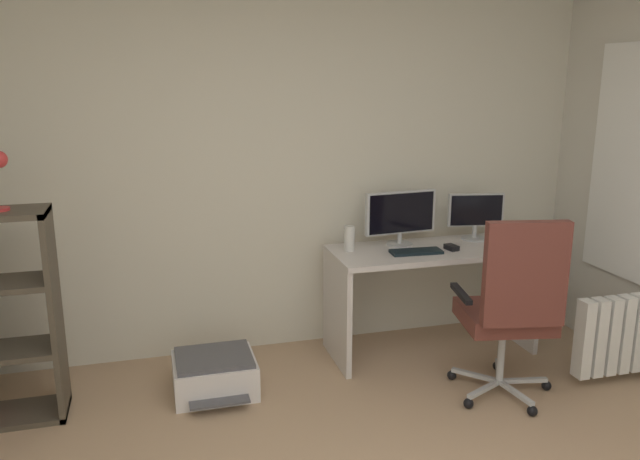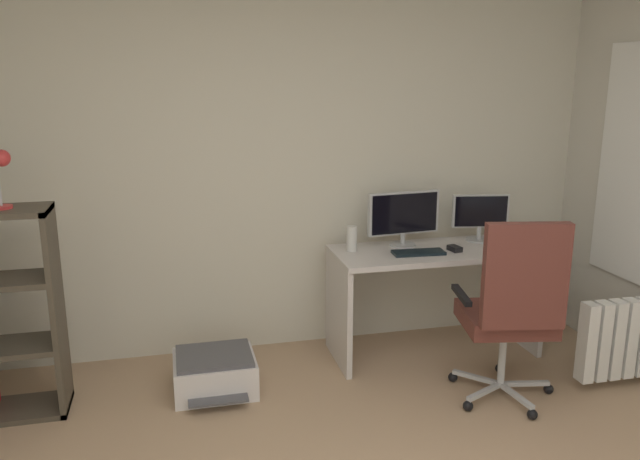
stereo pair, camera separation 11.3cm
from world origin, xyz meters
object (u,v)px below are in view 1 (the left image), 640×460
computer_mouse (452,247)px  keyboard (416,252)px  desk (432,276)px  desktop_speaker (349,238)px  monitor_secondary (476,213)px  printer (215,374)px  monitor_main (401,215)px  office_chair (512,304)px

computer_mouse → keyboard: bearing=172.8°
desk → desktop_speaker: (-0.57, 0.09, 0.29)m
monitor_secondary → desktop_speaker: bearing=-177.1°
keyboard → desktop_speaker: (-0.41, 0.17, 0.07)m
desk → keyboard: bearing=-152.0°
keyboard → desktop_speaker: bearing=160.2°
keyboard → computer_mouse: 0.26m
desktop_speaker → printer: bearing=-162.5°
monitor_main → computer_mouse: monitor_main is taller
desk → monitor_secondary: monitor_secondary is taller
desk → computer_mouse: size_ratio=13.90×
monitor_secondary → computer_mouse: 0.39m
monitor_secondary → keyboard: monitor_secondary is taller
desktop_speaker → office_chair: bearing=-51.1°
monitor_secondary → computer_mouse: (-0.28, -0.21, -0.18)m
keyboard → office_chair: office_chair is taller
computer_mouse → office_chair: office_chair is taller
monitor_main → office_chair: (0.32, -0.91, -0.35)m
monitor_secondary → keyboard: 0.62m
monitor_secondary → desktop_speaker: (-0.95, -0.05, -0.11)m
office_chair → printer: size_ratio=2.22×
desktop_speaker → office_chair: office_chair is taller
monitor_main → printer: 1.61m
monitor_secondary → office_chair: bearing=-105.5°
keyboard → monitor_main: bearing=100.0°
computer_mouse → desk: bearing=134.4°
desk → office_chair: office_chair is taller
monitor_secondary → computer_mouse: monitor_secondary is taller
computer_mouse → desktop_speaker: desktop_speaker is taller
keyboard → printer: 1.50m
desk → keyboard: (-0.16, -0.09, 0.21)m
desk → monitor_main: 0.48m
monitor_main → keyboard: 0.30m
keyboard → desktop_speaker: desktop_speaker is taller
desk → printer: bearing=-172.1°
monitor_main → keyboard: size_ratio=1.52×
monitor_main → keyboard: (0.03, -0.22, -0.20)m
monitor_main → printer: bearing=-165.3°
monitor_main → desktop_speaker: 0.40m
monitor_main → office_chair: 1.03m
computer_mouse → printer: (-1.62, -0.14, -0.64)m
computer_mouse → monitor_main: bearing=134.0°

